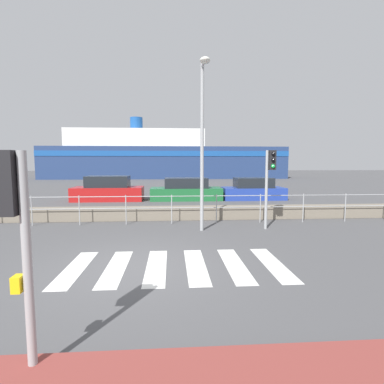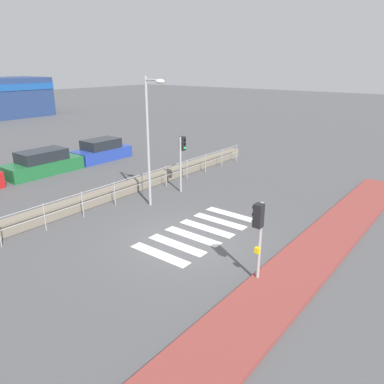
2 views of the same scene
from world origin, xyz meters
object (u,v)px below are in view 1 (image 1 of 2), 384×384
Objects in this scene: streetlamp at (203,127)px; ferry_boat at (160,158)px; traffic_light_near at (14,215)px; parked_car_green at (186,190)px; parked_car_red at (108,190)px; parked_car_blue at (253,190)px; traffic_light_far at (270,171)px.

streetlamp is 35.24m from ferry_boat.
parked_car_green is at bearing 80.51° from traffic_light_near.
traffic_light_near is 15.73m from parked_car_green.
parked_car_red is at bearing -94.77° from ferry_boat.
traffic_light_near is at bearing -113.98° from parked_car_blue.
traffic_light_far reaches higher than parked_car_blue.
ferry_boat is (-0.04, 41.84, 1.22)m from traffic_light_near.
traffic_light_far is 0.71× the size of parked_car_blue.
ferry_boat is (-2.75, 35.13, -0.50)m from streetlamp.
traffic_light_far is at bearing -81.60° from ferry_boat.
traffic_light_far is at bearing -73.45° from parked_car_green.
parked_car_blue is (6.92, -26.37, -2.43)m from ferry_boat.
traffic_light_near reaches higher than parked_car_red.
traffic_light_near is 0.56× the size of parked_car_green.
traffic_light_near is 0.89× the size of traffic_light_far.
ferry_boat is 27.37m from parked_car_blue.
traffic_light_far is at bearing 6.83° from streetlamp.
streetlamp is at bearing -85.52° from ferry_boat.
traffic_light_far reaches higher than parked_car_green.
streetlamp is 1.45× the size of parked_car_blue.
parked_car_green is 4.30m from parked_car_blue.
parked_car_green is 1.14× the size of parked_car_blue.
streetlamp is (-2.40, -0.29, 1.48)m from traffic_light_far.
parked_car_green reaches higher than parked_car_blue.
parked_car_red is at bearing 119.47° from streetlamp.
traffic_light_near is at bearing -99.49° from parked_car_green.
parked_car_blue is (9.12, 0.00, -0.06)m from parked_car_red.
streetlamp is 0.16× the size of ferry_boat.
parked_car_red is 4.83m from parked_car_green.
parked_car_red is (-4.95, 8.76, -2.87)m from streetlamp.
streetlamp is 1.33× the size of parked_car_red.
parked_car_blue is (1.78, 8.47, -1.45)m from traffic_light_far.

